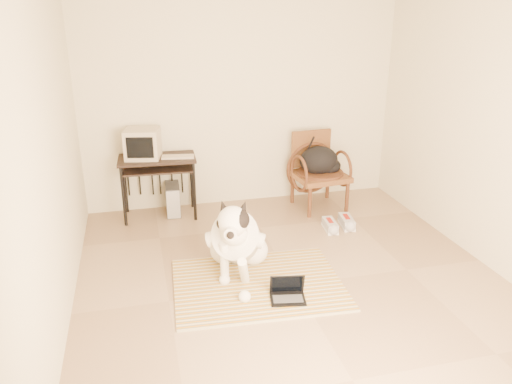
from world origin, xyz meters
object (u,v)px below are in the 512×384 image
object	(u,v)px
computer_desk	(157,166)
rattan_chair	(318,171)
dog	(237,240)
crt_monitor	(143,144)
backpack	(321,161)
laptop	(287,293)
pc_tower	(173,199)

from	to	relation	value
computer_desk	rattan_chair	bearing A→B (deg)	-3.83
dog	crt_monitor	xyz separation A→B (m)	(-0.79, 1.62, 0.58)
computer_desk	crt_monitor	distance (m)	0.32
rattan_chair	backpack	world-z (taller)	rattan_chair
laptop	computer_desk	world-z (taller)	computer_desk
computer_desk	rattan_chair	size ratio (longest dim) A/B	0.97
crt_monitor	pc_tower	world-z (taller)	crt_monitor
computer_desk	crt_monitor	size ratio (longest dim) A/B	2.03
laptop	rattan_chair	size ratio (longest dim) A/B	0.36
pc_tower	dog	bearing A→B (deg)	-73.84
crt_monitor	rattan_chair	size ratio (longest dim) A/B	0.48
dog	computer_desk	world-z (taller)	dog
computer_desk	pc_tower	distance (m)	0.49
dog	rattan_chair	xyz separation A→B (m)	(1.37, 1.45, 0.13)
computer_desk	rattan_chair	world-z (taller)	rattan_chair
dog	laptop	distance (m)	0.73
computer_desk	backpack	world-z (taller)	backpack
computer_desk	rattan_chair	xyz separation A→B (m)	(2.01, -0.13, -0.17)
backpack	rattan_chair	bearing A→B (deg)	123.81
dog	computer_desk	bearing A→B (deg)	111.91
crt_monitor	laptop	bearing A→B (deg)	-63.19
laptop	pc_tower	world-z (taller)	pc_tower
crt_monitor	backpack	distance (m)	2.21
computer_desk	crt_monitor	xyz separation A→B (m)	(-0.15, 0.04, 0.28)
dog	pc_tower	xyz separation A→B (m)	(-0.48, 1.65, -0.16)
laptop	computer_desk	size ratio (longest dim) A/B	0.37
dog	computer_desk	xyz separation A→B (m)	(-0.64, 1.59, 0.30)
laptop	crt_monitor	size ratio (longest dim) A/B	0.75
pc_tower	rattan_chair	world-z (taller)	rattan_chair
dog	laptop	size ratio (longest dim) A/B	3.55
rattan_chair	crt_monitor	bearing A→B (deg)	175.50
dog	laptop	world-z (taller)	dog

